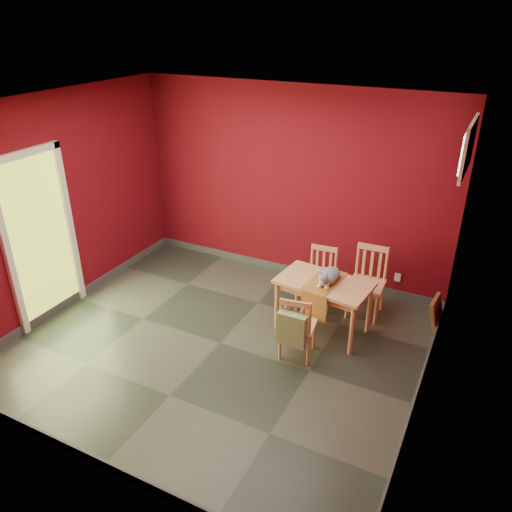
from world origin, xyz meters
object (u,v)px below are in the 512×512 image
at_px(chair_far_left, 321,277).
at_px(chair_far_right, 368,281).
at_px(picture_frame, 436,312).
at_px(dining_table, 324,288).
at_px(chair_near, 297,326).
at_px(cat, 329,273).
at_px(tote_bag, 292,329).

distance_m(chair_far_left, chair_far_right, 0.60).
bearing_deg(chair_far_right, picture_frame, 6.45).
distance_m(chair_far_left, picture_frame, 1.48).
height_order(dining_table, chair_near, chair_near).
relative_size(cat, picture_frame, 1.16).
xyz_separation_m(dining_table, chair_far_right, (0.36, 0.62, -0.13)).
relative_size(dining_table, chair_far_right, 1.26).
xyz_separation_m(tote_bag, cat, (0.10, 0.82, 0.30)).
distance_m(dining_table, tote_bag, 0.82).
height_order(chair_far_left, tote_bag, chair_far_left).
bearing_deg(tote_bag, chair_far_right, 73.55).
xyz_separation_m(dining_table, chair_far_left, (-0.23, 0.55, -0.18)).
distance_m(chair_far_right, chair_near, 1.31).
bearing_deg(tote_bag, dining_table, 85.87).
distance_m(chair_near, picture_frame, 1.87).
bearing_deg(dining_table, chair_near, -97.24).
bearing_deg(chair_far_left, chair_near, -82.40).
height_order(chair_far_left, chair_near, chair_far_left).
height_order(chair_far_left, chair_far_right, chair_far_right).
distance_m(chair_near, tote_bag, 0.22).
distance_m(chair_far_left, tote_bag, 1.37).
relative_size(dining_table, chair_near, 1.44).
relative_size(chair_far_left, cat, 1.78).
xyz_separation_m(chair_far_left, chair_near, (0.15, -1.16, -0.00)).
bearing_deg(cat, tote_bag, -101.86).
distance_m(chair_far_right, tote_bag, 1.49).
bearing_deg(cat, chair_far_left, 112.19).
relative_size(dining_table, tote_bag, 2.56).
height_order(dining_table, chair_far_right, chair_far_right).
distance_m(chair_far_left, chair_near, 1.17).
relative_size(chair_near, cat, 1.77).
bearing_deg(chair_near, chair_far_left, 97.60).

